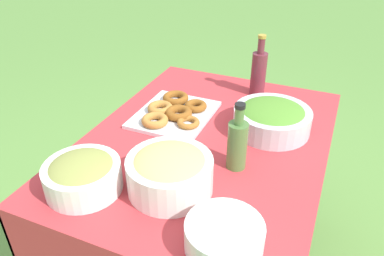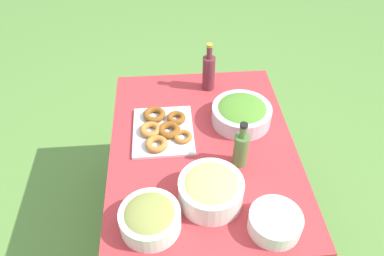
% 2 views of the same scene
% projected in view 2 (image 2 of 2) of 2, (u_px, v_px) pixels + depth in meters
% --- Properties ---
extents(ground_plane, '(14.00, 14.00, 0.00)m').
position_uv_depth(ground_plane, '(200.00, 228.00, 2.44)').
color(ground_plane, '#609342').
extents(picnic_table, '(1.27, 0.94, 0.78)m').
position_uv_depth(picnic_table, '(202.00, 159.00, 1.98)').
color(picnic_table, '#B73338').
rests_on(picnic_table, ground_plane).
extents(salad_bowl, '(0.32, 0.32, 0.12)m').
position_uv_depth(salad_bowl, '(242.00, 113.00, 2.00)').
color(salad_bowl, silver).
rests_on(salad_bowl, picnic_table).
extents(pasta_bowl, '(0.29, 0.29, 0.14)m').
position_uv_depth(pasta_bowl, '(211.00, 189.00, 1.62)').
color(pasta_bowl, white).
rests_on(pasta_bowl, picnic_table).
extents(donut_platter, '(0.37, 0.32, 0.05)m').
position_uv_depth(donut_platter, '(163.00, 129.00, 1.97)').
color(donut_platter, silver).
rests_on(donut_platter, picnic_table).
extents(plate_stack, '(0.22, 0.22, 0.08)m').
position_uv_depth(plate_stack, '(275.00, 222.00, 1.53)').
color(plate_stack, white).
rests_on(plate_stack, picnic_table).
extents(olive_oil_bottle, '(0.07, 0.07, 0.26)m').
position_uv_depth(olive_oil_bottle, '(241.00, 148.00, 1.76)').
color(olive_oil_bottle, '#4C7238').
rests_on(olive_oil_bottle, picnic_table).
extents(wine_bottle, '(0.07, 0.07, 0.30)m').
position_uv_depth(wine_bottle, '(209.00, 72.00, 2.18)').
color(wine_bottle, maroon).
rests_on(wine_bottle, picnic_table).
extents(olive_bowl, '(0.26, 0.26, 0.12)m').
position_uv_depth(olive_bowl, '(150.00, 218.00, 1.53)').
color(olive_bowl, white).
rests_on(olive_bowl, picnic_table).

